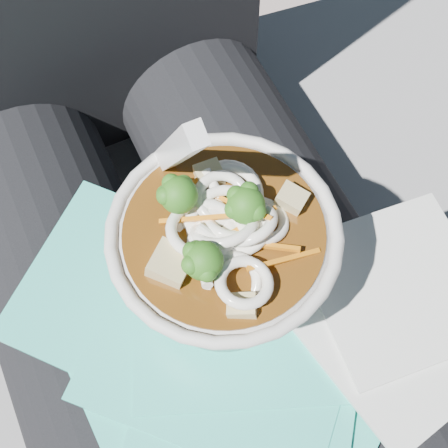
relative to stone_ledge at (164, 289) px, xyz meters
name	(u,v)px	position (x,y,z in m)	size (l,w,h in m)	color
ground	(211,415)	(0.00, -0.15, -0.21)	(20.00, 20.00, 0.00)	slate
stone_ledge	(164,289)	(0.00, 0.00, 0.00)	(1.00, 0.50, 0.41)	slate
lap	(201,316)	(0.00, -0.15, 0.29)	(0.35, 0.48, 0.16)	black
person_body	(158,218)	(0.00, -0.06, 0.32)	(0.34, 0.94, 0.97)	black
plastic_bag	(224,327)	(0.00, -0.19, 0.37)	(0.30, 0.34, 0.01)	#2CBBA7
napkins	(401,313)	(0.12, -0.24, 0.39)	(0.16, 0.17, 0.01)	silver
udon_bowl	(223,250)	(0.02, -0.16, 0.44)	(0.18, 0.18, 0.20)	silver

